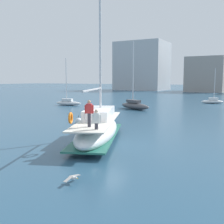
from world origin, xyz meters
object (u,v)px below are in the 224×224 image
object	(u,v)px
moored_cutter_left	(68,102)
seagull	(72,178)
moored_sloop_far	(135,105)
moored_sloop_near	(213,101)
mooring_buoy	(79,121)
main_sailboat	(98,128)

from	to	relation	value
moored_cutter_left	seagull	bearing A→B (deg)	-51.44
moored_sloop_far	moored_sloop_near	bearing A→B (deg)	61.66
seagull	moored_sloop_far	bearing A→B (deg)	109.39
moored_sloop_near	seagull	size ratio (longest dim) A/B	6.30
moored_sloop_far	seagull	world-z (taller)	moored_sloop_far
moored_cutter_left	seagull	xyz separation A→B (m)	(21.12, -26.49, -0.28)
moored_cutter_left	mooring_buoy	size ratio (longest dim) A/B	8.00
moored_sloop_far	moored_cutter_left	world-z (taller)	moored_sloop_far
main_sailboat	moored_cutter_left	distance (m)	26.32
moored_sloop_near	moored_cutter_left	world-z (taller)	moored_cutter_left
main_sailboat	mooring_buoy	world-z (taller)	main_sailboat
moored_sloop_near	mooring_buoy	xyz separation A→B (m)	(-7.54, -29.27, -0.25)
main_sailboat	mooring_buoy	size ratio (longest dim) A/B	13.37
moored_sloop_near	mooring_buoy	world-z (taller)	moored_sloop_near
moored_cutter_left	moored_sloop_far	bearing A→B (deg)	0.78
main_sailboat	moored_sloop_near	world-z (taller)	main_sailboat
moored_sloop_far	moored_cutter_left	distance (m)	11.74
moored_sloop_far	mooring_buoy	xyz separation A→B (m)	(0.58, -14.20, -0.42)
moored_sloop_far	mooring_buoy	bearing A→B (deg)	-87.65
moored_cutter_left	mooring_buoy	xyz separation A→B (m)	(12.32, -14.04, -0.31)
moored_cutter_left	mooring_buoy	world-z (taller)	moored_cutter_left
moored_sloop_near	seagull	bearing A→B (deg)	-88.28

